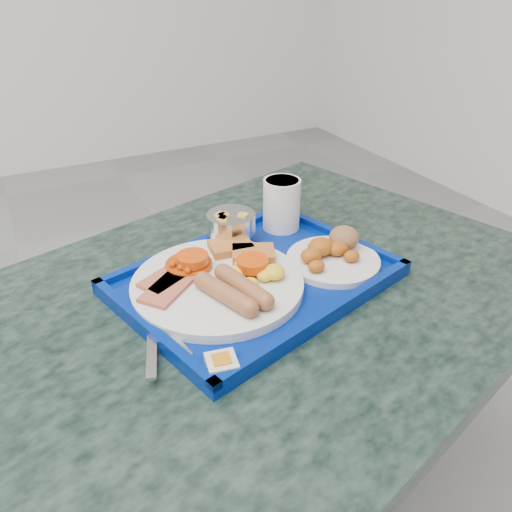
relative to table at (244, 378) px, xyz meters
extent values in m
cylinder|color=slate|center=(0.00, 0.00, -0.17)|extent=(0.10, 0.10, 0.62)
cube|color=black|center=(0.00, 0.00, 0.16)|extent=(1.25, 1.01, 0.04)
cube|color=navy|center=(0.04, 0.03, 0.18)|extent=(0.50, 0.42, 0.01)
cube|color=navy|center=(0.00, 0.17, 0.20)|extent=(0.42, 0.13, 0.01)
cube|color=navy|center=(0.08, -0.12, 0.20)|extent=(0.42, 0.13, 0.01)
cube|color=navy|center=(0.24, 0.08, 0.20)|extent=(0.10, 0.31, 0.01)
cube|color=navy|center=(-0.16, -0.03, 0.20)|extent=(0.10, 0.31, 0.01)
cylinder|color=silver|center=(-0.03, 0.03, 0.20)|extent=(0.28, 0.28, 0.02)
cube|color=#B65B48|center=(-0.10, 0.06, 0.21)|extent=(0.11, 0.09, 0.01)
cube|color=#B65B48|center=(-0.11, 0.03, 0.21)|extent=(0.10, 0.10, 0.01)
cylinder|color=#BA4007|center=(-0.06, 0.08, 0.21)|extent=(0.08, 0.08, 0.01)
sphere|color=#BA4007|center=(-0.06, 0.08, 0.22)|extent=(0.01, 0.01, 0.01)
sphere|color=#BA4007|center=(-0.06, 0.08, 0.22)|extent=(0.01, 0.01, 0.01)
sphere|color=#BA4007|center=(-0.09, 0.08, 0.22)|extent=(0.01, 0.01, 0.01)
sphere|color=#BA4007|center=(-0.04, 0.07, 0.22)|extent=(0.01, 0.01, 0.01)
sphere|color=#BA4007|center=(-0.06, 0.10, 0.22)|extent=(0.01, 0.01, 0.01)
sphere|color=#BA4007|center=(-0.05, 0.07, 0.22)|extent=(0.01, 0.01, 0.01)
sphere|color=#BA4007|center=(-0.05, 0.06, 0.22)|extent=(0.01, 0.01, 0.01)
sphere|color=#BA4007|center=(-0.08, 0.07, 0.22)|extent=(0.01, 0.01, 0.01)
sphere|color=#BA4007|center=(-0.05, 0.06, 0.22)|extent=(0.01, 0.01, 0.01)
sphere|color=#BA4007|center=(-0.07, 0.11, 0.22)|extent=(0.01, 0.01, 0.01)
sphere|color=#BA4007|center=(-0.06, 0.09, 0.22)|extent=(0.01, 0.01, 0.01)
sphere|color=#BA4007|center=(-0.07, 0.05, 0.22)|extent=(0.01, 0.01, 0.01)
sphere|color=#BA4007|center=(-0.06, 0.11, 0.22)|extent=(0.01, 0.01, 0.01)
cube|color=#C87132|center=(0.03, 0.10, 0.21)|extent=(0.08, 0.06, 0.01)
cube|color=#C87132|center=(0.05, 0.06, 0.21)|extent=(0.09, 0.08, 0.01)
cylinder|color=brown|center=(-0.05, -0.03, 0.22)|extent=(0.06, 0.11, 0.03)
cylinder|color=brown|center=(-0.01, -0.03, 0.22)|extent=(0.05, 0.11, 0.03)
ellipsoid|color=yellow|center=(0.03, -0.01, 0.21)|extent=(0.03, 0.03, 0.02)
ellipsoid|color=yellow|center=(0.01, 0.04, 0.21)|extent=(0.02, 0.02, 0.01)
ellipsoid|color=yellow|center=(0.01, 0.02, 0.21)|extent=(0.03, 0.03, 0.02)
ellipsoid|color=yellow|center=(0.00, 0.02, 0.21)|extent=(0.03, 0.03, 0.02)
ellipsoid|color=yellow|center=(0.05, -0.01, 0.22)|extent=(0.04, 0.04, 0.02)
ellipsoid|color=yellow|center=(0.04, 0.03, 0.21)|extent=(0.03, 0.03, 0.02)
ellipsoid|color=yellow|center=(0.02, 0.03, 0.22)|extent=(0.03, 0.03, 0.02)
ellipsoid|color=yellow|center=(0.00, -0.02, 0.21)|extent=(0.03, 0.03, 0.02)
ellipsoid|color=yellow|center=(0.05, 0.00, 0.21)|extent=(0.02, 0.02, 0.02)
cylinder|color=#C43405|center=(-0.05, 0.08, 0.22)|extent=(0.05, 0.05, 0.02)
cylinder|color=#C43405|center=(0.03, 0.02, 0.22)|extent=(0.05, 0.05, 0.02)
cylinder|color=silver|center=(0.18, 0.00, 0.20)|extent=(0.16, 0.16, 0.01)
ellipsoid|color=#A75313|center=(0.20, -0.02, 0.21)|extent=(0.03, 0.02, 0.02)
ellipsoid|color=#A75313|center=(0.19, 0.01, 0.21)|extent=(0.04, 0.03, 0.03)
ellipsoid|color=#A75313|center=(0.16, 0.02, 0.22)|extent=(0.05, 0.04, 0.03)
ellipsoid|color=#A75313|center=(0.13, 0.01, 0.21)|extent=(0.04, 0.03, 0.03)
ellipsoid|color=#A75313|center=(0.13, -0.02, 0.21)|extent=(0.03, 0.02, 0.02)
ellipsoid|color=#925C3A|center=(0.21, 0.02, 0.22)|extent=(0.05, 0.05, 0.04)
cylinder|color=silver|center=(0.05, 0.15, 0.19)|extent=(0.06, 0.06, 0.01)
cylinder|color=silver|center=(0.05, 0.15, 0.21)|extent=(0.02, 0.02, 0.02)
cylinder|color=silver|center=(0.05, 0.15, 0.23)|extent=(0.09, 0.09, 0.04)
cube|color=gold|center=(0.03, 0.16, 0.25)|extent=(0.02, 0.02, 0.01)
cube|color=gold|center=(0.03, 0.15, 0.25)|extent=(0.02, 0.02, 0.01)
cube|color=gold|center=(0.07, 0.14, 0.25)|extent=(0.02, 0.02, 0.01)
cube|color=gold|center=(0.03, 0.14, 0.25)|extent=(0.02, 0.02, 0.01)
cube|color=gold|center=(0.04, 0.16, 0.25)|extent=(0.02, 0.02, 0.01)
cube|color=gold|center=(0.03, 0.14, 0.25)|extent=(0.02, 0.02, 0.01)
cylinder|color=white|center=(0.16, 0.17, 0.24)|extent=(0.07, 0.07, 0.10)
cylinder|color=#E4580C|center=(0.16, 0.17, 0.29)|extent=(0.06, 0.06, 0.01)
cube|color=silver|center=(-0.14, -0.04, 0.19)|extent=(0.03, 0.14, 0.00)
ellipsoid|color=silver|center=(-0.13, 0.05, 0.20)|extent=(0.04, 0.05, 0.01)
cube|color=silver|center=(-0.16, -0.03, 0.19)|extent=(0.07, 0.19, 0.00)
cube|color=silver|center=(-0.10, -0.15, 0.20)|extent=(0.05, 0.05, 0.01)
cube|color=orange|center=(-0.10, -0.15, 0.21)|extent=(0.03, 0.03, 0.00)
camera|label=1|loc=(-0.28, -0.60, 0.65)|focal=35.00mm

